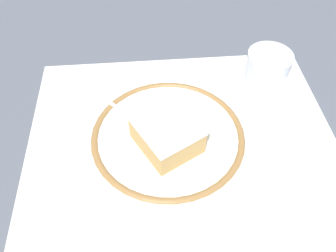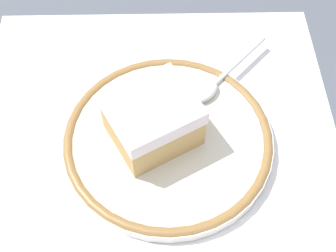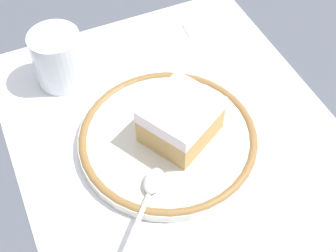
{
  "view_description": "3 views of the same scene",
  "coord_description": "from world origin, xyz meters",
  "px_view_note": "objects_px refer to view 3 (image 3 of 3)",
  "views": [
    {
      "loc": [
        0.05,
        0.29,
        0.4
      ],
      "look_at": [
        0.02,
        -0.02,
        0.03
      ],
      "focal_mm": 36.81,
      "sensor_mm": 36.0,
      "label": 1
    },
    {
      "loc": [
        -0.24,
        -0.01,
        0.41
      ],
      "look_at": [
        0.02,
        -0.02,
        0.03
      ],
      "focal_mm": 48.04,
      "sensor_mm": 36.0,
      "label": 2
    },
    {
      "loc": [
        0.34,
        -0.16,
        0.48
      ],
      "look_at": [
        0.02,
        -0.02,
        0.03
      ],
      "focal_mm": 50.46,
      "sensor_mm": 36.0,
      "label": 3
    }
  ],
  "objects_px": {
    "spoon": "(148,194)",
    "cup": "(59,61)",
    "cake_slice": "(178,121)",
    "sugar_packet": "(201,26)",
    "plate": "(168,138)"
  },
  "relations": [
    {
      "from": "spoon",
      "to": "sugar_packet",
      "type": "bearing_deg",
      "value": 142.52
    },
    {
      "from": "plate",
      "to": "cake_slice",
      "type": "relative_size",
      "value": 2.04
    },
    {
      "from": "cake_slice",
      "to": "spoon",
      "type": "bearing_deg",
      "value": -44.99
    },
    {
      "from": "plate",
      "to": "cup",
      "type": "xyz_separation_m",
      "value": [
        -0.16,
        -0.09,
        0.03
      ]
    },
    {
      "from": "spoon",
      "to": "cup",
      "type": "distance_m",
      "value": 0.23
    },
    {
      "from": "cake_slice",
      "to": "spoon",
      "type": "relative_size",
      "value": 1.02
    },
    {
      "from": "plate",
      "to": "cake_slice",
      "type": "distance_m",
      "value": 0.03
    },
    {
      "from": "cup",
      "to": "sugar_packet",
      "type": "relative_size",
      "value": 1.53
    },
    {
      "from": "spoon",
      "to": "cup",
      "type": "bearing_deg",
      "value": -171.6
    },
    {
      "from": "plate",
      "to": "spoon",
      "type": "relative_size",
      "value": 2.09
    },
    {
      "from": "cake_slice",
      "to": "sugar_packet",
      "type": "distance_m",
      "value": 0.23
    },
    {
      "from": "plate",
      "to": "cup",
      "type": "height_order",
      "value": "cup"
    },
    {
      "from": "cup",
      "to": "sugar_packet",
      "type": "bearing_deg",
      "value": 94.66
    },
    {
      "from": "plate",
      "to": "cake_slice",
      "type": "xyz_separation_m",
      "value": [
        0.0,
        0.01,
        0.03
      ]
    },
    {
      "from": "cake_slice",
      "to": "plate",
      "type": "bearing_deg",
      "value": -104.59
    }
  ]
}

